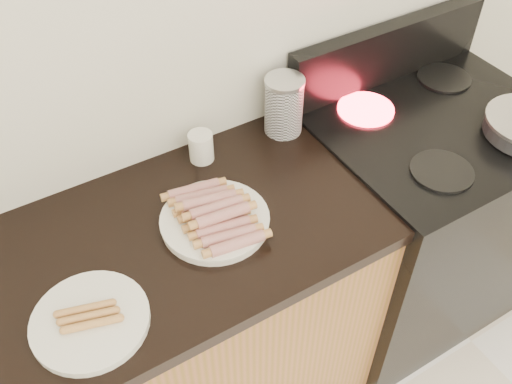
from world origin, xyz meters
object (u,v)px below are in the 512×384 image
main_plate (215,222)px  side_plate (90,321)px  canister (284,105)px  stove (414,220)px  mug (201,147)px

main_plate → side_plate: same height
main_plate → canister: 0.44m
stove → canister: bearing=151.9°
side_plate → mug: mug is taller
stove → canister: canister is taller
stove → canister: (-0.44, 0.24, 0.54)m
stove → side_plate: side_plate is taller
main_plate → canister: (0.37, 0.24, 0.08)m
stove → mug: (-0.72, 0.24, 0.49)m
canister → main_plate: bearing=-146.9°
side_plate → mug: bearing=38.1°
side_plate → main_plate: bearing=17.5°
side_plate → canister: (0.75, 0.36, 0.08)m
canister → mug: bearing=178.2°
stove → side_plate: bearing=-174.1°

